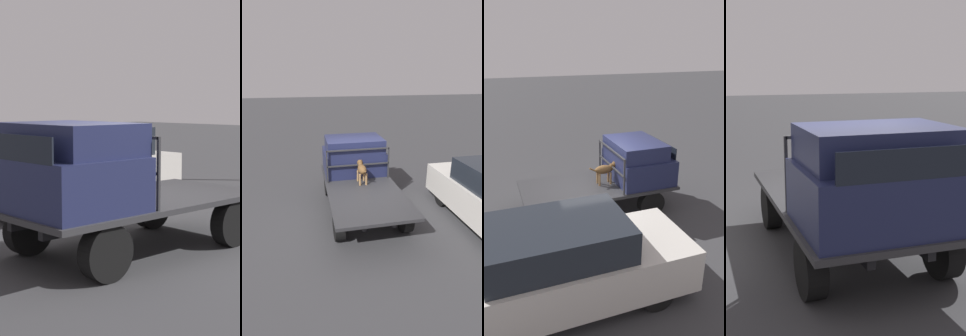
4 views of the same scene
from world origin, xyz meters
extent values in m
plane|color=#38383A|center=(0.00, 0.00, 0.00)|extent=(80.00, 80.00, 0.00)
cylinder|color=black|center=(1.29, 0.85, 0.36)|extent=(0.73, 0.24, 0.73)
cylinder|color=black|center=(1.29, -0.85, 0.36)|extent=(0.73, 0.24, 0.73)
cylinder|color=black|center=(-1.29, 0.85, 0.36)|extent=(0.73, 0.24, 0.73)
cylinder|color=black|center=(-1.29, -0.85, 0.36)|extent=(0.73, 0.24, 0.73)
cube|color=black|center=(0.00, 0.35, 0.62)|extent=(3.83, 0.10, 0.18)
cube|color=black|center=(0.00, -0.35, 0.62)|extent=(3.83, 0.10, 0.18)
cube|color=#2D2D30|center=(0.00, 0.00, 0.75)|extent=(4.16, 2.02, 0.08)
cube|color=#1E2347|center=(1.27, 0.00, 1.15)|extent=(1.53, 1.90, 0.72)
cube|color=#1E2347|center=(1.15, 0.00, 1.72)|extent=(1.30, 1.75, 0.44)
cube|color=black|center=(2.02, 0.00, 1.66)|extent=(0.02, 1.56, 0.33)
cube|color=#2D2D30|center=(0.44, 0.93, 1.28)|extent=(0.04, 0.04, 0.98)
cube|color=#2D2D30|center=(0.44, -0.93, 1.28)|extent=(0.04, 0.04, 0.98)
cube|color=#2D2D30|center=(0.44, 0.00, 1.75)|extent=(0.04, 1.86, 0.04)
cube|color=#2D2D30|center=(0.44, 0.00, 1.28)|extent=(0.04, 1.86, 0.04)
cylinder|color=#9E7547|center=(0.37, 0.04, 0.96)|extent=(0.06, 0.06, 0.34)
cylinder|color=#9E7547|center=(0.37, -0.15, 0.96)|extent=(0.06, 0.06, 0.34)
cylinder|color=#9E7547|center=(0.04, 0.04, 0.96)|extent=(0.06, 0.06, 0.34)
cylinder|color=#9E7547|center=(0.04, -0.15, 0.96)|extent=(0.06, 0.06, 0.34)
ellipsoid|color=brown|center=(0.21, -0.06, 1.21)|extent=(0.53, 0.25, 0.25)
sphere|color=#9E7547|center=(0.35, -0.06, 1.17)|extent=(0.11, 0.11, 0.11)
cylinder|color=brown|center=(0.43, -0.06, 1.28)|extent=(0.17, 0.14, 0.17)
sphere|color=brown|center=(0.52, -0.06, 1.32)|extent=(0.18, 0.18, 0.18)
cone|color=#9E7547|center=(0.60, -0.06, 1.31)|extent=(0.10, 0.10, 0.10)
cone|color=brown|center=(0.51, -0.01, 1.40)|extent=(0.06, 0.08, 0.10)
cone|color=brown|center=(0.51, -0.11, 1.40)|extent=(0.06, 0.08, 0.10)
cylinder|color=brown|center=(-0.11, -0.06, 1.24)|extent=(0.23, 0.04, 0.16)
cylinder|color=black|center=(-0.22, -2.48, 0.30)|extent=(0.60, 0.20, 0.60)
cylinder|color=black|center=(-0.22, -3.96, 0.30)|extent=(0.60, 0.20, 0.60)
cylinder|color=black|center=(-2.97, -2.48, 0.30)|extent=(0.60, 0.20, 0.60)
cylinder|color=black|center=(-2.97, -3.96, 0.30)|extent=(0.60, 0.20, 0.60)
cube|color=beige|center=(-1.60, -3.22, 0.67)|extent=(4.43, 1.76, 0.83)
cube|color=#1E232B|center=(-1.82, -3.22, 1.38)|extent=(2.44, 1.59, 0.60)
camera|label=1|loc=(5.76, 5.92, 2.21)|focal=60.00mm
camera|label=2|loc=(-6.78, 1.47, 3.86)|focal=28.00mm
camera|label=3|loc=(-2.71, -7.97, 4.49)|focal=35.00mm
camera|label=4|loc=(6.13, -2.07, 2.60)|focal=50.00mm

